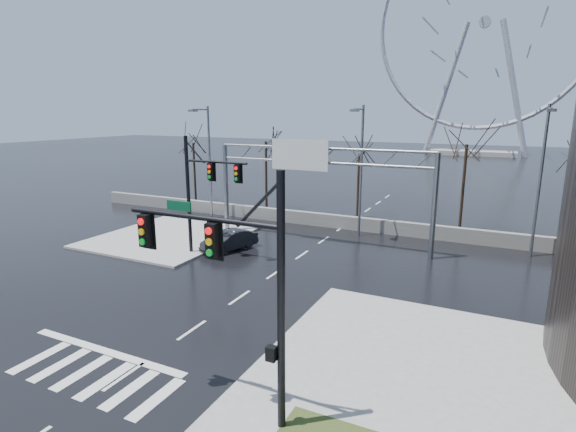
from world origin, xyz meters
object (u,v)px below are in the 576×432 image
Objects in this scene: ferris_wheel at (484,31)px; car at (229,240)px; sign_gantry at (314,174)px; signal_mast_near at (239,273)px; signal_mast_far at (201,185)px.

ferris_wheel is 88.51m from car.
car is (-4.69, -4.14, -4.49)m from sign_gantry.
signal_mast_near reaches higher than sign_gantry.
signal_mast_near and signal_mast_far have the same top height.
ferris_wheel reaches higher than car.
sign_gantry is at bearing 59.99° from car.
car is at bearing -138.56° from sign_gantry.
signal_mast_near is 18.50m from car.
signal_mast_near reaches higher than car.
car is (0.80, 1.86, -4.14)m from signal_mast_far.
ferris_wheel reaches higher than sign_gantry.
ferris_wheel reaches higher than signal_mast_far.
signal_mast_far is 4.61m from car.
sign_gantry is (-5.52, 19.00, 0.31)m from signal_mast_near.
sign_gantry is 3.88× the size of car.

